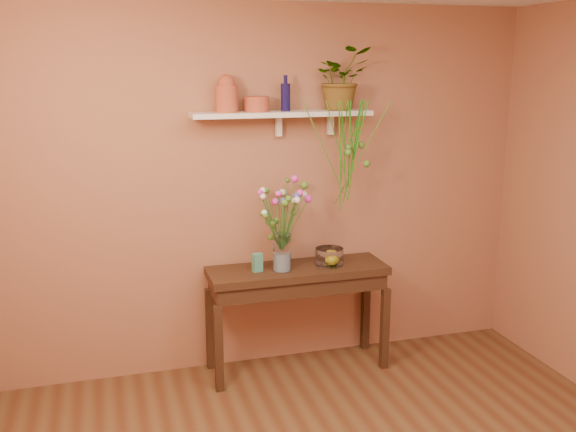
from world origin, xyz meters
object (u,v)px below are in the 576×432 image
terracotta_jug (226,94)px  glass_bowl (329,257)px  blue_bottle (286,97)px  spider_plant (341,78)px  sideboard (297,282)px  bouquet (282,205)px  glass_vase (282,255)px

terracotta_jug → glass_bowl: (0.73, -0.11, -1.20)m
blue_bottle → spider_plant: size_ratio=0.56×
sideboard → glass_bowl: glass_bowl is taller
bouquet → glass_bowl: bearing=3.5°
blue_bottle → spider_plant: (0.42, 0.02, 0.12)m
bouquet → glass_vase: bearing=-125.1°
blue_bottle → spider_plant: spider_plant is taller
sideboard → glass_bowl: bearing=-1.4°
blue_bottle → spider_plant: 0.44m
blue_bottle → terracotta_jug: bearing=-178.7°
terracotta_jug → blue_bottle: size_ratio=1.03×
blue_bottle → bouquet: (-0.06, -0.14, -0.75)m
terracotta_jug → blue_bottle: 0.43m
sideboard → glass_bowl: (0.25, -0.01, 0.17)m
terracotta_jug → spider_plant: (0.85, 0.03, 0.10)m
glass_vase → bouquet: 0.37m
terracotta_jug → glass_bowl: bearing=-8.3°
sideboard → glass_bowl: 0.30m
spider_plant → sideboard: bearing=-160.7°
sideboard → blue_bottle: 1.36m
bouquet → glass_bowl: bouquet is taller
terracotta_jug → glass_bowl: 1.41m
sideboard → glass_vase: glass_vase is taller
terracotta_jug → glass_vase: 1.20m
terracotta_jug → bouquet: size_ratio=0.49×
spider_plant → terracotta_jug: bearing=-178.2°
glass_bowl → glass_vase: bearing=-175.2°
sideboard → bouquet: 0.61m
spider_plant → glass_bowl: bearing=-131.6°
sideboard → blue_bottle: bearing=118.3°
sideboard → bouquet: bearing=-167.0°
bouquet → sideboard: bearing=13.0°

